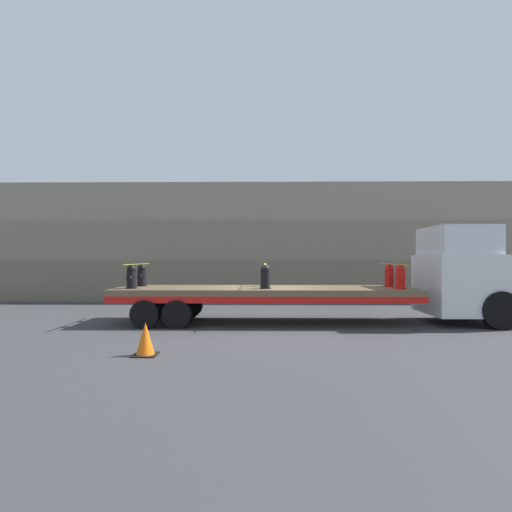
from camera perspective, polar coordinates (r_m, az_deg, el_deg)
ground_plane at (r=13.21m, az=1.31°, el=-9.49°), size 120.00×120.00×0.00m
rock_cliff at (r=20.71m, az=1.13°, el=1.91°), size 60.00×3.30×5.82m
truck_cab at (r=14.65m, az=27.88°, el=-2.41°), size 2.57×2.59×3.13m
flatbed_trailer at (r=13.10m, az=-0.87°, el=-5.39°), size 9.63×2.54×1.15m
fire_hydrant_black_near_0 at (r=13.18m, az=-17.37°, el=-2.89°), size 0.37×0.59×0.76m
fire_hydrant_black_far_0 at (r=14.20m, az=-16.01°, el=-2.70°), size 0.37×0.59×0.76m
fire_hydrant_black_near_1 at (r=12.52m, az=1.32°, el=-3.04°), size 0.37×0.59×0.76m
fire_hydrant_black_far_1 at (r=13.59m, az=1.29°, el=-2.82°), size 0.37×0.59×0.76m
fire_hydrant_red_near_2 at (r=13.24m, az=19.92°, el=-2.87°), size 0.37×0.59×0.76m
fire_hydrant_red_far_2 at (r=14.26m, az=18.51°, el=-2.69°), size 0.37×0.59×0.76m
cargo_strap_rear at (r=13.68m, az=-16.66°, el=-1.12°), size 0.05×2.64×0.01m
cargo_strap_middle at (r=13.04m, az=1.30°, el=-1.17°), size 0.05×2.64×0.01m
cargo_strap_front at (r=13.74m, az=19.18°, el=-1.11°), size 0.05×2.64×0.01m
traffic_cone at (r=9.15m, az=-15.52°, el=-11.38°), size 0.52×0.52×0.71m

